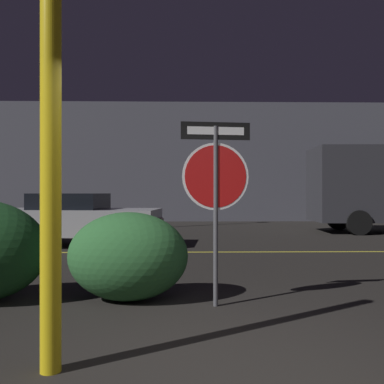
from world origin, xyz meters
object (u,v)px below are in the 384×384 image
at_px(stop_sign, 216,177).
at_px(yellow_pole_left, 51,173).
at_px(passing_car_2, 74,219).
at_px(hedge_bush_2, 128,256).
at_px(street_lamp, 53,92).

height_order(stop_sign, yellow_pole_left, yellow_pole_left).
bearing_deg(stop_sign, passing_car_2, 111.84).
height_order(hedge_bush_2, passing_car_2, passing_car_2).
bearing_deg(hedge_bush_2, yellow_pole_left, -98.30).
relative_size(stop_sign, yellow_pole_left, 0.73).
distance_m(stop_sign, yellow_pole_left, 2.43).
height_order(stop_sign, hedge_bush_2, stop_sign).
distance_m(passing_car_2, street_lamp, 5.87).
xyz_separation_m(stop_sign, street_lamp, (-5.04, 9.88, 3.37)).
xyz_separation_m(stop_sign, passing_car_2, (-3.36, 6.23, -0.91)).
bearing_deg(stop_sign, hedge_bush_2, 158.46).
bearing_deg(stop_sign, street_lamp, 110.54).
height_order(passing_car_2, street_lamp, street_lamp).
distance_m(hedge_bush_2, passing_car_2, 6.33).
bearing_deg(yellow_pole_left, passing_car_2, 103.06).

